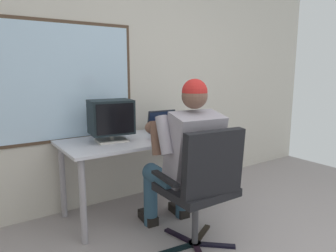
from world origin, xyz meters
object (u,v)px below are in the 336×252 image
laptop (165,127)px  person_seated (185,157)px  crt_monitor (111,118)px  desk_speaker (188,120)px  coffee_mug (155,134)px  office_chair (203,181)px  wine_glass (204,123)px  desk (148,146)px

laptop → person_seated: bearing=-111.0°
crt_monitor → person_seated: bearing=-62.6°
desk_speaker → coffee_mug: (-0.59, -0.29, -0.04)m
office_chair → desk_speaker: office_chair is taller
laptop → wine_glass: 0.39m
person_seated → desk_speaker: size_ratio=7.38×
desk → desk_speaker: 0.62m
office_chair → crt_monitor: bearing=109.1°
desk → coffee_mug: coffee_mug is taller
laptop → coffee_mug: laptop is taller
office_chair → desk_speaker: (0.63, 1.00, 0.25)m
crt_monitor → wine_glass: bearing=-10.9°
desk → crt_monitor: crt_monitor is taller
wine_glass → crt_monitor: bearing=169.1°
person_seated → crt_monitor: size_ratio=3.24×
person_seated → coffee_mug: 0.47m
wine_glass → desk_speaker: bearing=85.3°
laptop → wine_glass: bearing=-34.5°
crt_monitor → desk_speaker: crt_monitor is taller
desk → wine_glass: wine_glass is taller
desk → desk_speaker: size_ratio=9.28×
office_chair → coffee_mug: (0.04, 0.71, 0.22)m
office_chair → wine_glass: (0.61, 0.72, 0.27)m
laptop → desk_speaker: bearing=10.9°
office_chair → wine_glass: bearing=49.6°
office_chair → laptop: size_ratio=2.93×
crt_monitor → desk_speaker: size_ratio=2.27×
person_seated → wine_glass: 0.76m
office_chair → crt_monitor: size_ratio=2.40×
laptop → wine_glass: size_ratio=2.29×
crt_monitor → wine_glass: 0.94m
desk → laptop: bearing=14.6°
desk → laptop: (0.24, 0.06, 0.15)m
wine_glass → desk_speaker: desk_speaker is taller
desk_speaker → desk: bearing=-167.6°
office_chair → person_seated: person_seated is taller
office_chair → person_seated: (0.02, 0.25, 0.12)m
person_seated → crt_monitor: bearing=117.4°
person_seated → crt_monitor: (-0.33, 0.64, 0.26)m
desk_speaker → office_chair: bearing=-122.2°
office_chair → coffee_mug: bearing=86.9°
person_seated → desk_speaker: 0.98m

